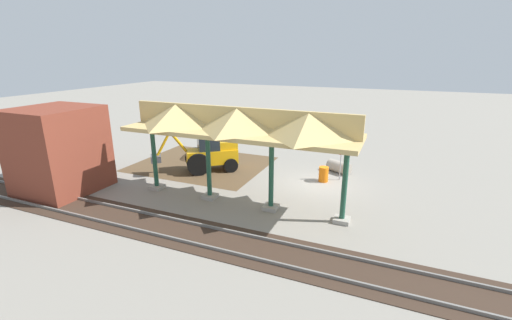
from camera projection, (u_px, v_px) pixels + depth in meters
The scene contains 10 objects.
ground_plane at pixel (317, 185), 19.84m from camera, with size 120.00×120.00×0.00m, color gray.
dirt_work_zone at pixel (202, 164), 23.54m from camera, with size 8.69×7.00×0.01m, color brown.
platform_canopy at pixel (238, 123), 16.11m from camera, with size 11.45×3.20×4.90m.
rail_tracks at pixel (271, 252), 13.06m from camera, with size 60.00×2.58×0.15m.
stop_sign at pixel (341, 153), 20.10m from camera, with size 0.66×0.43×2.32m.
backhoe at pixel (209, 152), 21.85m from camera, with size 4.89×4.24×2.82m.
dirt_mound at pixel (192, 158), 24.82m from camera, with size 3.67×3.67×1.51m, color brown.
concrete_pipe at pixel (339, 167), 21.78m from camera, with size 1.66×1.37×0.74m.
brick_utility_building at pixel (59, 150), 18.47m from camera, with size 3.77×3.94×4.59m, color brown.
traffic_barrel at pixel (324, 174), 20.22m from camera, with size 0.56×0.56×0.90m, color orange.
Camera 1 is at (-3.92, 18.44, 7.27)m, focal length 24.00 mm.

